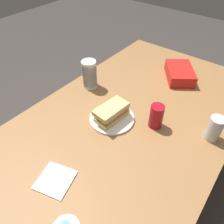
{
  "coord_description": "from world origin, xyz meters",
  "views": [
    {
      "loc": [
        0.68,
        0.42,
        1.53
      ],
      "look_at": [
        0.07,
        -0.06,
        0.81
      ],
      "focal_mm": 34.73,
      "sensor_mm": 36.0,
      "label": 1
    }
  ],
  "objects": [
    {
      "name": "plastic_cup_stack",
      "position": [
        -0.08,
        -0.34,
        0.84
      ],
      "size": [
        0.08,
        0.08,
        0.17
      ],
      "color": "silver",
      "rests_on": "dining_table"
    },
    {
      "name": "paper_napkin",
      "position": [
        0.47,
        -0.03,
        0.76
      ],
      "size": [
        0.16,
        0.16,
        0.01
      ],
      "primitive_type": "cube",
      "rotation": [
        0.0,
        0.0,
        5.0
      ],
      "color": "white",
      "rests_on": "dining_table"
    },
    {
      "name": "paper_plate",
      "position": [
        0.07,
        -0.06,
        0.76
      ],
      "size": [
        0.23,
        0.23,
        0.01
      ],
      "primitive_type": "cylinder",
      "color": "white",
      "rests_on": "dining_table"
    },
    {
      "name": "soda_can_silver",
      "position": [
        -0.12,
        0.37,
        0.82
      ],
      "size": [
        0.07,
        0.07,
        0.12
      ],
      "primitive_type": "cylinder",
      "color": "silver",
      "rests_on": "dining_table"
    },
    {
      "name": "ground_plane",
      "position": [
        0.0,
        0.0,
        0.0
      ],
      "size": [
        8.0,
        8.0,
        0.0
      ],
      "primitive_type": "plane",
      "color": "#383330"
    },
    {
      "name": "dining_table",
      "position": [
        0.0,
        0.0,
        0.67
      ],
      "size": [
        1.61,
        0.93,
        0.76
      ],
      "color": "olive",
      "rests_on": "ground_plane"
    },
    {
      "name": "sandwich",
      "position": [
        0.07,
        -0.06,
        0.81
      ],
      "size": [
        0.19,
        0.11,
        0.08
      ],
      "color": "#DBB26B",
      "rests_on": "paper_plate"
    },
    {
      "name": "soda_can_red",
      "position": [
        -0.03,
        0.13,
        0.82
      ],
      "size": [
        0.07,
        0.07,
        0.12
      ],
      "primitive_type": "cylinder",
      "color": "maroon",
      "rests_on": "dining_table"
    },
    {
      "name": "chip_bag",
      "position": [
        -0.49,
        0.04,
        0.79
      ],
      "size": [
        0.27,
        0.26,
        0.07
      ],
      "primitive_type": "cube",
      "rotation": [
        0.0,
        0.0,
        0.63
      ],
      "color": "red",
      "rests_on": "dining_table"
    }
  ]
}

